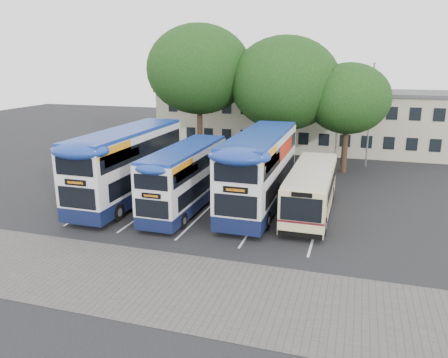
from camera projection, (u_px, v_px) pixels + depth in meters
name	position (u px, v px, depth m)	size (l,w,h in m)	color
ground	(246.00, 245.00, 22.62)	(120.00, 120.00, 0.00)	black
paving_strip	(171.00, 285.00, 18.58)	(40.00, 6.00, 0.01)	#595654
bay_lines	(209.00, 208.00, 28.30)	(14.12, 11.00, 0.01)	silver
depot_building	(309.00, 119.00, 46.65)	(32.40, 8.40, 6.20)	#BAB696
lamp_post	(370.00, 110.00, 37.97)	(0.25, 1.05, 9.06)	gray
tree_left	(199.00, 69.00, 38.64)	(9.27, 9.27, 12.40)	black
tree_mid	(285.00, 83.00, 37.18)	(9.38, 9.38, 11.32)	black
tree_right	(348.00, 99.00, 35.65)	(6.81, 6.81, 9.11)	black
bus_dd_left	(129.00, 162.00, 29.25)	(2.83, 11.67, 4.86)	#10183B
bus_dd_mid	(186.00, 175.00, 27.59)	(2.35, 9.71, 4.05)	#10183B
bus_dd_right	(260.00, 167.00, 27.90)	(2.83, 11.66, 4.86)	#10183B
bus_single	(311.00, 187.00, 27.05)	(2.49, 9.77, 2.91)	beige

